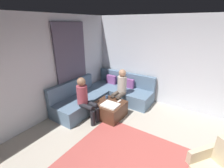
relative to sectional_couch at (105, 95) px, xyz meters
name	(u,v)px	position (x,y,z in m)	size (l,w,h in m)	color
wall_back	(185,65)	(2.08, 1.06, 1.07)	(6.00, 0.12, 2.70)	silver
wall_left	(27,74)	(-0.86, -1.88, 1.07)	(0.12, 6.00, 2.70)	silver
curtain_panel	(72,67)	(-0.76, -0.58, 0.97)	(0.06, 1.10, 2.50)	#595166
sectional_couch	(105,95)	(0.00, 0.00, 0.00)	(2.10, 2.55, 0.87)	slate
ottoman	(110,109)	(0.57, -0.55, -0.07)	(0.76, 0.76, 0.42)	#4C2D1E
folded_blanket	(110,105)	(0.67, -0.67, 0.16)	(0.44, 0.36, 0.04)	white
coffee_mug	(107,97)	(0.35, -0.37, 0.19)	(0.08, 0.08, 0.10)	#334C72
game_remote	(119,101)	(0.75, -0.33, 0.15)	(0.05, 0.15, 0.02)	white
person_on_couch_back	(120,88)	(0.55, 0.06, 0.38)	(0.30, 0.60, 1.20)	brown
person_on_couch_side	(85,98)	(0.15, -1.05, 0.38)	(0.60, 0.30, 1.20)	black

